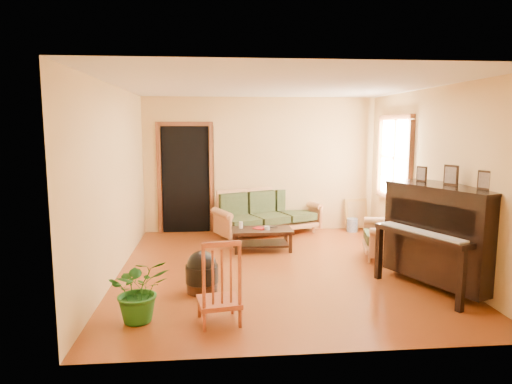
{
  "coord_description": "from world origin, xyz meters",
  "views": [
    {
      "loc": [
        -0.89,
        -6.32,
        2.05
      ],
      "look_at": [
        -0.3,
        0.2,
        1.1
      ],
      "focal_mm": 32.0,
      "sensor_mm": 36.0,
      "label": 1
    }
  ],
  "objects": [
    {
      "name": "floor",
      "position": [
        0.0,
        0.0,
        0.0
      ],
      "size": [
        5.0,
        5.0,
        0.0
      ],
      "primitive_type": "plane",
      "color": "#61270C",
      "rests_on": "ground"
    },
    {
      "name": "doorway",
      "position": [
        -1.45,
        2.48,
        1.02
      ],
      "size": [
        1.08,
        0.16,
        2.05
      ],
      "primitive_type": "cube",
      "color": "black",
      "rests_on": "floor"
    },
    {
      "name": "window",
      "position": [
        2.21,
        1.3,
        1.5
      ],
      "size": [
        0.12,
        1.36,
        1.46
      ],
      "primitive_type": "cube",
      "color": "white",
      "rests_on": "right_wall"
    },
    {
      "name": "sofa",
      "position": [
        0.12,
        2.09,
        0.43
      ],
      "size": [
        2.18,
        1.57,
        0.86
      ],
      "primitive_type": "cube",
      "rotation": [
        0.0,
        0.0,
        0.41
      ],
      "color": "#AA6A3E",
      "rests_on": "floor"
    },
    {
      "name": "coffee_table",
      "position": [
        -0.12,
        1.02,
        0.18
      ],
      "size": [
        1.0,
        0.55,
        0.36
      ],
      "primitive_type": "cube",
      "rotation": [
        0.0,
        0.0,
        0.01
      ],
      "color": "black",
      "rests_on": "floor"
    },
    {
      "name": "armchair",
      "position": [
        1.77,
        0.38,
        0.42
      ],
      "size": [
        0.98,
        1.01,
        0.85
      ],
      "primitive_type": "cube",
      "rotation": [
        0.0,
        0.0,
        -0.22
      ],
      "color": "#AA6A3E",
      "rests_on": "floor"
    },
    {
      "name": "piano",
      "position": [
        2.0,
        -0.93,
        0.66
      ],
      "size": [
        1.4,
        1.71,
        1.31
      ],
      "primitive_type": "cube",
      "rotation": [
        0.0,
        0.0,
        0.41
      ],
      "color": "black",
      "rests_on": "floor"
    },
    {
      "name": "footstool",
      "position": [
        -1.07,
        -0.83,
        0.19
      ],
      "size": [
        0.44,
        0.44,
        0.39
      ],
      "primitive_type": "cylinder",
      "rotation": [
        0.0,
        0.0,
        -0.08
      ],
      "color": "black",
      "rests_on": "floor"
    },
    {
      "name": "red_chair",
      "position": [
        -0.86,
        -1.74,
        0.46
      ],
      "size": [
        0.5,
        0.53,
        0.91
      ],
      "primitive_type": "cube",
      "rotation": [
        0.0,
        0.0,
        0.17
      ],
      "color": "maroon",
      "rests_on": "floor"
    },
    {
      "name": "leaning_frame",
      "position": [
        1.92,
        2.43,
        0.32
      ],
      "size": [
        0.48,
        0.18,
        0.63
      ],
      "primitive_type": "cube",
      "rotation": [
        0.0,
        0.0,
        0.15
      ],
      "color": "#B8893D",
      "rests_on": "floor"
    },
    {
      "name": "ceramic_crock",
      "position": [
        1.78,
        2.2,
        0.13
      ],
      "size": [
        0.24,
        0.24,
        0.26
      ],
      "primitive_type": "cylinder",
      "rotation": [
        0.0,
        0.0,
        0.18
      ],
      "color": "#365BA2",
      "rests_on": "floor"
    },
    {
      "name": "potted_plant",
      "position": [
        -1.7,
        -1.63,
        0.34
      ],
      "size": [
        0.74,
        0.68,
        0.69
      ],
      "primitive_type": "imported",
      "rotation": [
        0.0,
        0.0,
        0.26
      ],
      "color": "#1C5819",
      "rests_on": "floor"
    },
    {
      "name": "book",
      "position": [
        -0.21,
        0.97,
        0.37
      ],
      "size": [
        0.25,
        0.25,
        0.02
      ],
      "primitive_type": "imported",
      "rotation": [
        0.0,
        0.0,
        0.77
      ],
      "color": "maroon",
      "rests_on": "coffee_table"
    },
    {
      "name": "candle",
      "position": [
        -0.47,
        1.11,
        0.41
      ],
      "size": [
        0.08,
        0.08,
        0.11
      ],
      "primitive_type": "cylinder",
      "rotation": [
        0.0,
        0.0,
        0.36
      ],
      "color": "silver",
      "rests_on": "coffee_table"
    },
    {
      "name": "glass_jar",
      "position": [
        -0.05,
        0.95,
        0.39
      ],
      "size": [
        0.1,
        0.1,
        0.06
      ],
      "primitive_type": "cylinder",
      "rotation": [
        0.0,
        0.0,
        0.13
      ],
      "color": "silver",
      "rests_on": "coffee_table"
    },
    {
      "name": "remote",
      "position": [
        0.08,
        1.11,
        0.37
      ],
      "size": [
        0.15,
        0.08,
        0.01
      ],
      "primitive_type": "cube",
      "rotation": [
        0.0,
        0.0,
        0.29
      ],
      "color": "black",
      "rests_on": "coffee_table"
    }
  ]
}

